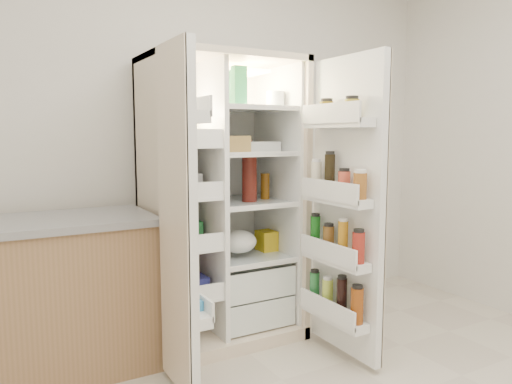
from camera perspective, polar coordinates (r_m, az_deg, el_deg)
wall_back at (r=3.47m, az=-6.75°, el=7.25°), size 4.00×0.02×2.70m
refrigerator at (r=3.20m, az=-4.15°, el=-3.54°), size 0.92×0.70×1.80m
freezer_door at (r=2.43m, az=-9.11°, el=-3.39°), size 0.15×0.40×1.72m
fridge_door at (r=2.85m, az=10.41°, el=-2.29°), size 0.17×0.58×1.72m
kitchen_counter at (r=2.93m, az=-23.86°, el=-11.31°), size 1.19×0.64×0.87m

